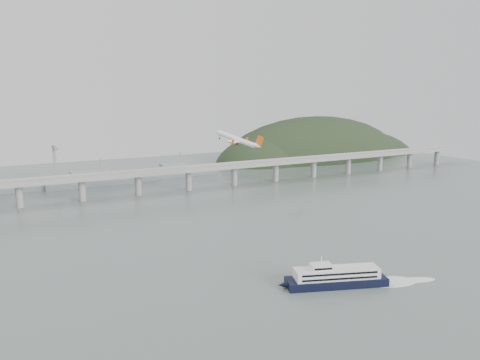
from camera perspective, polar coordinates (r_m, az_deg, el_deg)
ground at (r=278.75m, az=5.36°, el=-9.17°), size 900.00×900.00×0.00m
bridge at (r=449.25m, az=-8.80°, el=0.73°), size 800.00×22.00×23.90m
headland at (r=707.62m, az=10.00°, el=1.29°), size 365.00×155.00×156.00m
ferry at (r=241.02m, az=11.67°, el=-11.53°), size 79.98×34.67×15.62m
airliner at (r=360.31m, az=-0.31°, el=4.95°), size 32.02×32.54×15.57m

